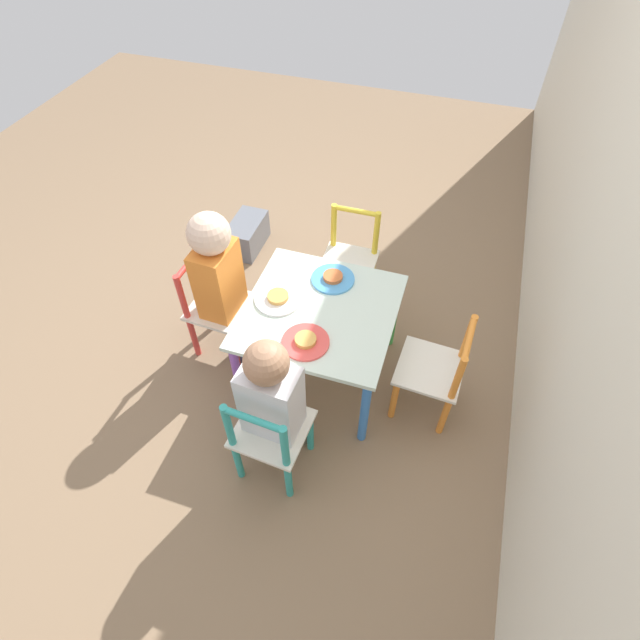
% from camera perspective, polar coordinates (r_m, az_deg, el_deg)
% --- Properties ---
extents(ground_plane, '(6.00, 6.00, 0.00)m').
position_cam_1_polar(ground_plane, '(2.34, 0.00, -5.88)').
color(ground_plane, '#7F664C').
extents(kids_table, '(0.61, 0.61, 0.43)m').
position_cam_1_polar(kids_table, '(2.05, 0.00, 0.12)').
color(kids_table, silver).
rests_on(kids_table, ground_plane).
extents(chair_red, '(0.27, 0.27, 0.51)m').
position_cam_1_polar(chair_red, '(2.31, -11.76, 1.42)').
color(chair_red, silver).
rests_on(chair_red, ground_plane).
extents(chair_teal, '(0.28, 0.28, 0.51)m').
position_cam_1_polar(chair_teal, '(1.89, -5.76, -13.02)').
color(chair_teal, silver).
rests_on(chair_teal, ground_plane).
extents(chair_yellow, '(0.26, 0.26, 0.51)m').
position_cam_1_polar(chair_yellow, '(2.48, 3.37, 6.62)').
color(chair_yellow, silver).
rests_on(chair_yellow, ground_plane).
extents(chair_orange, '(0.28, 0.28, 0.51)m').
position_cam_1_polar(chair_orange, '(2.09, 13.04, -5.82)').
color(chair_orange, silver).
rests_on(chair_orange, ground_plane).
extents(child_front, '(0.21, 0.22, 0.77)m').
position_cam_1_polar(child_front, '(2.13, -11.29, 5.01)').
color(child_front, '#4C608E').
rests_on(child_front, ground_plane).
extents(child_right, '(0.21, 0.21, 0.72)m').
position_cam_1_polar(child_right, '(1.77, -5.33, -8.70)').
color(child_right, '#7A6B5B').
rests_on(child_right, ground_plane).
extents(plate_front, '(0.19, 0.19, 0.03)m').
position_cam_1_polar(plate_front, '(2.05, -4.81, 2.50)').
color(plate_front, white).
rests_on(plate_front, kids_table).
extents(plate_right, '(0.18, 0.18, 0.03)m').
position_cam_1_polar(plate_right, '(1.89, -1.66, -2.45)').
color(plate_right, '#E54C47').
rests_on(plate_right, kids_table).
extents(plate_left, '(0.18, 0.18, 0.03)m').
position_cam_1_polar(plate_left, '(2.12, 1.49, 4.78)').
color(plate_left, '#4C9EE0').
rests_on(plate_left, kids_table).
extents(storage_bin, '(0.29, 0.16, 0.17)m').
position_cam_1_polar(storage_bin, '(2.93, -8.31, 9.66)').
color(storage_bin, slate).
rests_on(storage_bin, ground_plane).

